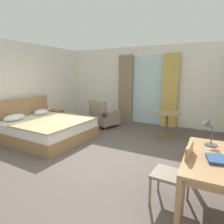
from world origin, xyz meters
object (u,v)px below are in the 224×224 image
at_px(nightstand, 56,117).
at_px(armchair_by_window, 104,117).
at_px(round_cafe_table, 167,118).
at_px(closed_book, 217,159).
at_px(desk_chair, 177,171).
at_px(writing_desk, 208,162).
at_px(bed, 46,128).
at_px(desk_lamp, 209,127).

bearing_deg(nightstand, armchair_by_window, 14.60).
bearing_deg(armchair_by_window, round_cafe_table, -0.83).
height_order(closed_book, armchair_by_window, armchair_by_window).
xyz_separation_m(closed_book, armchair_by_window, (-3.32, 2.94, -0.41)).
bearing_deg(desk_chair, armchair_by_window, 134.34).
bearing_deg(closed_book, nightstand, 142.81).
bearing_deg(closed_book, armchair_by_window, 127.55).
relative_size(nightstand, desk_chair, 0.56).
xyz_separation_m(writing_desk, round_cafe_table, (-1.13, 2.79, -0.12)).
height_order(nightstand, writing_desk, writing_desk).
bearing_deg(armchair_by_window, writing_desk, -41.14).
bearing_deg(closed_book, bed, 153.24).
bearing_deg(desk_chair, bed, 162.33).
bearing_deg(desk_lamp, writing_desk, -86.05).
bearing_deg(writing_desk, desk_lamp, 93.95).
height_order(desk_chair, closed_book, desk_chair).
xyz_separation_m(closed_book, round_cafe_table, (-1.22, 2.91, -0.23)).
xyz_separation_m(bed, armchair_by_window, (0.79, 1.77, 0.06)).
bearing_deg(desk_lamp, armchair_by_window, 143.79).
bearing_deg(writing_desk, nightstand, 154.45).
height_order(bed, armchair_by_window, bed).
xyz_separation_m(nightstand, desk_lamp, (4.93, -1.89, 0.74)).
height_order(writing_desk, desk_chair, desk_chair).
bearing_deg(armchair_by_window, closed_book, -41.47).
distance_m(closed_book, armchair_by_window, 4.46).
distance_m(bed, nightstand, 1.62).
distance_m(bed, armchair_by_window, 1.95).
xyz_separation_m(bed, round_cafe_table, (2.89, 1.74, 0.24)).
distance_m(nightstand, desk_lamp, 5.33).
distance_m(writing_desk, armchair_by_window, 4.30).
xyz_separation_m(bed, closed_book, (4.12, -1.16, 0.47)).
height_order(desk_lamp, armchair_by_window, desk_lamp).
bearing_deg(bed, armchair_by_window, 65.92).
bearing_deg(desk_lamp, desk_chair, -117.87).
relative_size(desk_lamp, round_cafe_table, 0.53).
height_order(writing_desk, armchair_by_window, armchair_by_window).
relative_size(writing_desk, desk_lamp, 3.51).
relative_size(nightstand, writing_desk, 0.36).
relative_size(bed, desk_lamp, 5.60).
distance_m(bed, desk_chair, 3.86).
bearing_deg(round_cafe_table, closed_book, -67.18).
height_order(bed, nightstand, bed).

